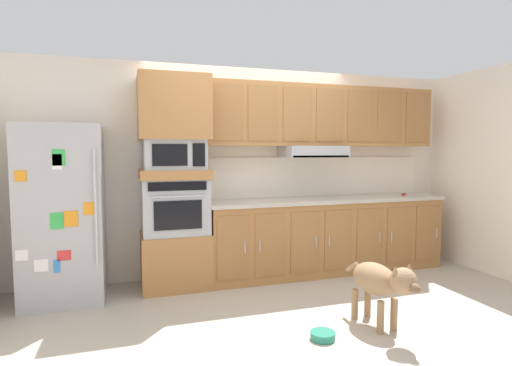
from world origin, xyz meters
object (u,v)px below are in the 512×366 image
object	(u,v)px
microwave	(174,155)
screwdriver	(404,194)
refrigerator	(63,213)
built_in_oven	(175,206)
dog	(381,281)
dog_food_bowl	(323,335)

from	to	relation	value
microwave	screwdriver	world-z (taller)	microwave
refrigerator	built_in_oven	distance (m)	1.11
dog	dog_food_bowl	distance (m)	0.67
microwave	built_in_oven	bearing A→B (deg)	179.23
dog_food_bowl	refrigerator	bearing A→B (deg)	142.46
screwdriver	microwave	bearing A→B (deg)	179.16
microwave	dog_food_bowl	bearing A→B (deg)	-59.88
dog_food_bowl	microwave	bearing A→B (deg)	120.12
screwdriver	dog	bearing A→B (deg)	-132.38
dog	dog_food_bowl	size ratio (longest dim) A/B	4.34
built_in_oven	refrigerator	bearing A→B (deg)	-176.51
built_in_oven	screwdriver	distance (m)	2.96
refrigerator	screwdriver	world-z (taller)	refrigerator
refrigerator	microwave	distance (m)	1.26
screwdriver	dog_food_bowl	xyz separation A→B (m)	(-1.99, -1.62, -0.90)
refrigerator	dog_food_bowl	distance (m)	2.75
refrigerator	screwdriver	distance (m)	4.07
microwave	screwdriver	bearing A→B (deg)	-0.84
microwave	dog	bearing A→B (deg)	-46.61
dog	screwdriver	bearing A→B (deg)	129.66
refrigerator	screwdriver	bearing A→B (deg)	0.35
microwave	screwdriver	xyz separation A→B (m)	(2.96, -0.04, -0.53)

